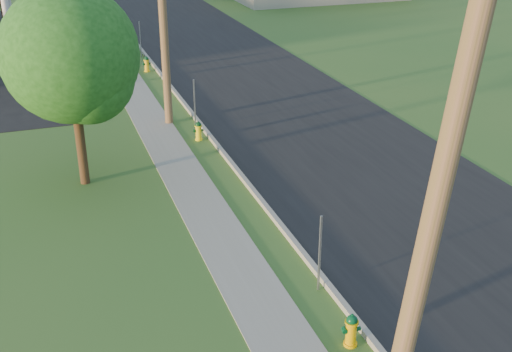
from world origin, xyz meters
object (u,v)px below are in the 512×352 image
Objects in this scene: hydrant_far at (147,64)px; hydrant_mid at (198,131)px; utility_pole_near at (434,214)px; hydrant_near at (351,330)px; tree_verge at (74,60)px.

hydrant_mid is at bearing -89.69° from hydrant_far.
utility_pole_near is 12.05× the size of hydrant_near.
hydrant_far is (-0.06, 10.37, 0.02)m from hydrant_mid.
hydrant_near reaches higher than hydrant_mid.
utility_pole_near is at bearing -92.36° from hydrant_mid.
hydrant_mid is at bearing 90.03° from hydrant_near.
tree_verge reaches higher than hydrant_near.
hydrant_mid is at bearing 87.64° from utility_pole_near.
tree_verge is 7.81× the size of hydrant_far.
hydrant_far is (4.30, 12.93, -3.67)m from tree_verge.
tree_verge is at bearing 105.74° from utility_pole_near.
hydrant_near is 22.98m from hydrant_far.
hydrant_near is at bearing -89.97° from hydrant_mid.
utility_pole_near reaches higher than hydrant_near.
tree_verge is 6.26m from hydrant_mid.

